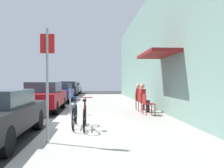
{
  "coord_description": "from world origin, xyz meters",
  "views": [
    {
      "loc": [
        1.45,
        -8.03,
        1.51
      ],
      "look_at": [
        2.61,
        7.05,
        1.35
      ],
      "focal_mm": 38.0,
      "sensor_mm": 36.0,
      "label": 1
    }
  ],
  "objects_px": {
    "parked_car_3": "(69,89)",
    "parked_car_2": "(60,92)",
    "street_sign": "(47,76)",
    "parking_meter": "(70,96)",
    "cafe_chair_2": "(138,99)",
    "bicycle_0": "(85,116)",
    "cafe_chair_0": "(147,103)",
    "cafe_chair_1": "(142,101)",
    "bicycle_1": "(75,115)",
    "seated_patron_1": "(143,97)",
    "seated_patron_2": "(139,96)",
    "parked_car_4": "(74,88)",
    "parked_car_1": "(44,96)"
  },
  "relations": [
    {
      "from": "parked_car_3",
      "to": "parked_car_2",
      "type": "bearing_deg",
      "value": -90.0
    },
    {
      "from": "street_sign",
      "to": "parking_meter",
      "type": "bearing_deg",
      "value": 89.39
    },
    {
      "from": "parking_meter",
      "to": "cafe_chair_2",
      "type": "relative_size",
      "value": 1.52
    },
    {
      "from": "bicycle_0",
      "to": "cafe_chair_2",
      "type": "bearing_deg",
      "value": 61.72
    },
    {
      "from": "cafe_chair_0",
      "to": "cafe_chair_1",
      "type": "relative_size",
      "value": 1.0
    },
    {
      "from": "parking_meter",
      "to": "bicycle_1",
      "type": "xyz_separation_m",
      "value": [
        0.41,
        -2.86,
        -0.41
      ]
    },
    {
      "from": "cafe_chair_2",
      "to": "parked_car_3",
      "type": "bearing_deg",
      "value": 110.6
    },
    {
      "from": "parked_car_3",
      "to": "seated_patron_1",
      "type": "distance_m",
      "value": 14.43
    },
    {
      "from": "street_sign",
      "to": "bicycle_0",
      "type": "xyz_separation_m",
      "value": [
        0.78,
        1.58,
        -1.16
      ]
    },
    {
      "from": "cafe_chair_2",
      "to": "seated_patron_2",
      "type": "xyz_separation_m",
      "value": [
        0.06,
        -0.01,
        0.19
      ]
    },
    {
      "from": "cafe_chair_0",
      "to": "street_sign",
      "type": "bearing_deg",
      "value": -127.63
    },
    {
      "from": "parked_car_3",
      "to": "parking_meter",
      "type": "height_order",
      "value": "parked_car_3"
    },
    {
      "from": "bicycle_0",
      "to": "cafe_chair_0",
      "type": "height_order",
      "value": "bicycle_0"
    },
    {
      "from": "parking_meter",
      "to": "cafe_chair_2",
      "type": "bearing_deg",
      "value": 24.84
    },
    {
      "from": "cafe_chair_1",
      "to": "seated_patron_2",
      "type": "height_order",
      "value": "seated_patron_2"
    },
    {
      "from": "parked_car_4",
      "to": "parked_car_1",
      "type": "bearing_deg",
      "value": -90.0
    },
    {
      "from": "parked_car_2",
      "to": "street_sign",
      "type": "bearing_deg",
      "value": -83.21
    },
    {
      "from": "bicycle_0",
      "to": "cafe_chair_0",
      "type": "distance_m",
      "value": 3.62
    },
    {
      "from": "seated_patron_2",
      "to": "cafe_chair_1",
      "type": "bearing_deg",
      "value": -93.55
    },
    {
      "from": "parking_meter",
      "to": "cafe_chair_2",
      "type": "height_order",
      "value": "parking_meter"
    },
    {
      "from": "parking_meter",
      "to": "parked_car_1",
      "type": "bearing_deg",
      "value": 125.47
    },
    {
      "from": "parked_car_1",
      "to": "parked_car_3",
      "type": "relative_size",
      "value": 1.0
    },
    {
      "from": "parking_meter",
      "to": "street_sign",
      "type": "height_order",
      "value": "street_sign"
    },
    {
      "from": "parked_car_3",
      "to": "parked_car_4",
      "type": "height_order",
      "value": "parked_car_3"
    },
    {
      "from": "parking_meter",
      "to": "bicycle_0",
      "type": "bearing_deg",
      "value": -76.78
    },
    {
      "from": "parked_car_3",
      "to": "parking_meter",
      "type": "xyz_separation_m",
      "value": [
        1.55,
        -14.12,
        0.11
      ]
    },
    {
      "from": "parked_car_2",
      "to": "bicycle_0",
      "type": "relative_size",
      "value": 2.57
    },
    {
      "from": "bicycle_0",
      "to": "parked_car_2",
      "type": "bearing_deg",
      "value": 101.69
    },
    {
      "from": "parked_car_1",
      "to": "cafe_chair_0",
      "type": "height_order",
      "value": "parked_car_1"
    },
    {
      "from": "bicycle_0",
      "to": "cafe_chair_1",
      "type": "distance_m",
      "value": 4.39
    },
    {
      "from": "cafe_chair_1",
      "to": "cafe_chair_2",
      "type": "xyz_separation_m",
      "value": [
        -0.0,
        0.97,
        0.0
      ]
    },
    {
      "from": "seated_patron_1",
      "to": "cafe_chair_0",
      "type": "bearing_deg",
      "value": -93.43
    },
    {
      "from": "parking_meter",
      "to": "parked_car_2",
      "type": "bearing_deg",
      "value": 101.08
    },
    {
      "from": "parked_car_2",
      "to": "seated_patron_2",
      "type": "xyz_separation_m",
      "value": [
        4.81,
        -6.44,
        0.1
      ]
    },
    {
      "from": "bicycle_1",
      "to": "street_sign",
      "type": "bearing_deg",
      "value": -104.22
    },
    {
      "from": "street_sign",
      "to": "cafe_chair_2",
      "type": "bearing_deg",
      "value": 62.22
    },
    {
      "from": "bicycle_0",
      "to": "seated_patron_2",
      "type": "xyz_separation_m",
      "value": [
        2.53,
        4.58,
        0.34
      ]
    },
    {
      "from": "seated_patron_2",
      "to": "parking_meter",
      "type": "bearing_deg",
      "value": -155.68
    },
    {
      "from": "parked_car_4",
      "to": "cafe_chair_2",
      "type": "bearing_deg",
      "value": -75.68
    },
    {
      "from": "parked_car_3",
      "to": "parked_car_4",
      "type": "bearing_deg",
      "value": 90.0
    },
    {
      "from": "parked_car_3",
      "to": "street_sign",
      "type": "xyz_separation_m",
      "value": [
        1.5,
        -18.81,
        0.86
      ]
    },
    {
      "from": "parking_meter",
      "to": "street_sign",
      "type": "distance_m",
      "value": 4.75
    },
    {
      "from": "parked_car_1",
      "to": "parked_car_4",
      "type": "xyz_separation_m",
      "value": [
        0.0,
        17.92,
        -0.02
      ]
    },
    {
      "from": "parked_car_1",
      "to": "cafe_chair_0",
      "type": "distance_m",
      "value": 5.44
    },
    {
      "from": "parked_car_4",
      "to": "street_sign",
      "type": "bearing_deg",
      "value": -86.54
    },
    {
      "from": "parking_meter",
      "to": "bicycle_0",
      "type": "distance_m",
      "value": 3.22
    },
    {
      "from": "parking_meter",
      "to": "cafe_chair_1",
      "type": "xyz_separation_m",
      "value": [
        3.2,
        0.51,
        -0.26
      ]
    },
    {
      "from": "parked_car_4",
      "to": "bicycle_1",
      "type": "relative_size",
      "value": 2.57
    },
    {
      "from": "bicycle_0",
      "to": "bicycle_1",
      "type": "distance_m",
      "value": 0.4
    },
    {
      "from": "cafe_chair_1",
      "to": "parked_car_3",
      "type": "bearing_deg",
      "value": 109.25
    }
  ]
}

